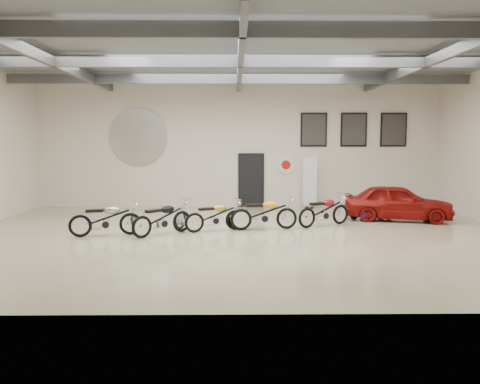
{
  "coord_description": "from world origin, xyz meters",
  "views": [
    {
      "loc": [
        -0.16,
        -12.81,
        2.57
      ],
      "look_at": [
        0.0,
        1.2,
        1.1
      ],
      "focal_mm": 35.0,
      "sensor_mm": 36.0,
      "label": 1
    }
  ],
  "objects_px": {
    "motorcycle_silver": "(105,218)",
    "motorcycle_yellow": "(264,213)",
    "vintage_car": "(397,202)",
    "motorcycle_black": "(162,218)",
    "motorcycle_gold": "(215,215)",
    "go_kart": "(375,210)",
    "motorcycle_red": "(324,210)",
    "banner_stand": "(310,183)"
  },
  "relations": [
    {
      "from": "motorcycle_gold",
      "to": "go_kart",
      "type": "xyz_separation_m",
      "value": [
        5.34,
        2.15,
        -0.16
      ]
    },
    {
      "from": "motorcycle_yellow",
      "to": "motorcycle_red",
      "type": "height_order",
      "value": "motorcycle_yellow"
    },
    {
      "from": "motorcycle_silver",
      "to": "motorcycle_red",
      "type": "distance_m",
      "value": 6.52
    },
    {
      "from": "motorcycle_silver",
      "to": "motorcycle_red",
      "type": "xyz_separation_m",
      "value": [
        6.35,
        1.47,
        0.0
      ]
    },
    {
      "from": "banner_stand",
      "to": "motorcycle_gold",
      "type": "distance_m",
      "value": 5.98
    },
    {
      "from": "motorcycle_black",
      "to": "motorcycle_red",
      "type": "relative_size",
      "value": 0.99
    },
    {
      "from": "motorcycle_silver",
      "to": "motorcycle_gold",
      "type": "relative_size",
      "value": 1.07
    },
    {
      "from": "go_kart",
      "to": "vintage_car",
      "type": "bearing_deg",
      "value": -55.19
    },
    {
      "from": "motorcycle_gold",
      "to": "motorcycle_black",
      "type": "bearing_deg",
      "value": 177.91
    },
    {
      "from": "motorcycle_gold",
      "to": "motorcycle_yellow",
      "type": "relative_size",
      "value": 0.91
    },
    {
      "from": "motorcycle_silver",
      "to": "vintage_car",
      "type": "relative_size",
      "value": 0.54
    },
    {
      "from": "motorcycle_red",
      "to": "vintage_car",
      "type": "xyz_separation_m",
      "value": [
        2.66,
        1.1,
        0.1
      ]
    },
    {
      "from": "motorcycle_gold",
      "to": "vintage_car",
      "type": "distance_m",
      "value": 6.3
    },
    {
      "from": "banner_stand",
      "to": "motorcycle_yellow",
      "type": "height_order",
      "value": "banner_stand"
    },
    {
      "from": "banner_stand",
      "to": "go_kart",
      "type": "bearing_deg",
      "value": -43.6
    },
    {
      "from": "motorcycle_yellow",
      "to": "go_kart",
      "type": "distance_m",
      "value": 4.34
    },
    {
      "from": "banner_stand",
      "to": "motorcycle_gold",
      "type": "relative_size",
      "value": 1.1
    },
    {
      "from": "motorcycle_gold",
      "to": "motorcycle_red",
      "type": "relative_size",
      "value": 0.93
    },
    {
      "from": "motorcycle_black",
      "to": "go_kart",
      "type": "relative_size",
      "value": 1.12
    },
    {
      "from": "banner_stand",
      "to": "go_kart",
      "type": "height_order",
      "value": "banner_stand"
    },
    {
      "from": "motorcycle_silver",
      "to": "motorcycle_yellow",
      "type": "xyz_separation_m",
      "value": [
        4.45,
        0.9,
        0.01
      ]
    },
    {
      "from": "motorcycle_black",
      "to": "vintage_car",
      "type": "bearing_deg",
      "value": -24.67
    },
    {
      "from": "motorcycle_black",
      "to": "motorcycle_red",
      "type": "xyz_separation_m",
      "value": [
        4.79,
        1.35,
        0.01
      ]
    },
    {
      "from": "motorcycle_silver",
      "to": "motorcycle_black",
      "type": "xyz_separation_m",
      "value": [
        1.56,
        0.12,
        -0.0
      ]
    },
    {
      "from": "go_kart",
      "to": "vintage_car",
      "type": "xyz_separation_m",
      "value": [
        0.67,
        -0.28,
        0.29
      ]
    },
    {
      "from": "motorcycle_gold",
      "to": "motorcycle_yellow",
      "type": "distance_m",
      "value": 1.47
    },
    {
      "from": "motorcycle_red",
      "to": "go_kart",
      "type": "relative_size",
      "value": 1.14
    },
    {
      "from": "motorcycle_gold",
      "to": "motorcycle_red",
      "type": "height_order",
      "value": "motorcycle_red"
    },
    {
      "from": "motorcycle_gold",
      "to": "motorcycle_yellow",
      "type": "xyz_separation_m",
      "value": [
        1.46,
        0.21,
        0.05
      ]
    },
    {
      "from": "banner_stand",
      "to": "vintage_car",
      "type": "distance_m",
      "value": 3.83
    },
    {
      "from": "banner_stand",
      "to": "motorcycle_silver",
      "type": "height_order",
      "value": "banner_stand"
    },
    {
      "from": "motorcycle_yellow",
      "to": "banner_stand",
      "type": "bearing_deg",
      "value": 57.11
    },
    {
      "from": "motorcycle_gold",
      "to": "go_kart",
      "type": "distance_m",
      "value": 5.76
    },
    {
      "from": "banner_stand",
      "to": "motorcycle_black",
      "type": "bearing_deg",
      "value": -120.67
    },
    {
      "from": "motorcycle_black",
      "to": "vintage_car",
      "type": "xyz_separation_m",
      "value": [
        7.45,
        2.45,
        0.11
      ]
    },
    {
      "from": "motorcycle_silver",
      "to": "vintage_car",
      "type": "height_order",
      "value": "vintage_car"
    },
    {
      "from": "motorcycle_red",
      "to": "vintage_car",
      "type": "distance_m",
      "value": 2.88
    },
    {
      "from": "motorcycle_silver",
      "to": "motorcycle_yellow",
      "type": "relative_size",
      "value": 0.97
    },
    {
      "from": "motorcycle_yellow",
      "to": "vintage_car",
      "type": "distance_m",
      "value": 4.85
    },
    {
      "from": "motorcycle_yellow",
      "to": "motorcycle_red",
      "type": "bearing_deg",
      "value": 8.32
    },
    {
      "from": "motorcycle_yellow",
      "to": "go_kart",
      "type": "relative_size",
      "value": 1.16
    },
    {
      "from": "vintage_car",
      "to": "motorcycle_silver",
      "type": "bearing_deg",
      "value": 119.55
    }
  ]
}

